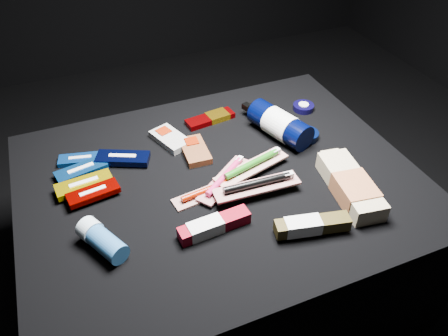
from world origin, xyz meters
name	(u,v)px	position (x,y,z in m)	size (l,w,h in m)	color
ground	(221,274)	(0.00, 0.00, 0.00)	(3.00, 3.00, 0.00)	black
cloth_table	(220,231)	(0.00, 0.00, 0.20)	(0.98, 0.78, 0.40)	black
luna_bar_0	(80,159)	(-0.31, 0.20, 0.41)	(0.12, 0.07, 0.01)	#104FB2
luna_bar_1	(81,170)	(-0.32, 0.15, 0.41)	(0.14, 0.07, 0.02)	#0F488F
luna_bar_2	(123,158)	(-0.21, 0.16, 0.41)	(0.15, 0.10, 0.02)	black
luna_bar_3	(84,184)	(-0.32, 0.09, 0.42)	(0.14, 0.06, 0.02)	#E1C204
luna_bar_4	(93,193)	(-0.31, 0.05, 0.42)	(0.13, 0.06, 0.02)	#8A0300
clif_bar_0	(194,150)	(-0.02, 0.12, 0.41)	(0.07, 0.12, 0.02)	brown
clif_bar_1	(169,138)	(-0.07, 0.20, 0.41)	(0.10, 0.13, 0.02)	#9E9D98
power_bar	(213,118)	(0.08, 0.25, 0.41)	(0.15, 0.06, 0.02)	#6B0204
lotion_bottle	(279,124)	(0.22, 0.11, 0.44)	(0.13, 0.25, 0.08)	black
cream_tin_upper	(303,107)	(0.36, 0.20, 0.41)	(0.06, 0.06, 0.02)	black
cream_tin_lower	(306,135)	(0.29, 0.07, 0.41)	(0.07, 0.07, 0.02)	black
bodywash_bottle	(351,186)	(0.27, -0.17, 0.42)	(0.11, 0.24, 0.05)	#C1AF89
deodorant_stick	(102,240)	(-0.31, -0.11, 0.42)	(0.10, 0.13, 0.05)	#285E94
toothbrush_pack_0	(210,190)	(-0.04, -0.04, 0.41)	(0.19, 0.07, 0.02)	#B5ADAA
toothbrush_pack_1	(225,178)	(0.01, -0.02, 0.41)	(0.18, 0.15, 0.02)	#B5ACA8
toothbrush_pack_2	(253,165)	(0.08, -0.01, 0.42)	(0.22, 0.10, 0.02)	silver
toothbrush_pack_3	(258,185)	(0.06, -0.09, 0.43)	(0.21, 0.06, 0.02)	beige
toothpaste_carton_red	(211,226)	(-0.08, -0.16, 0.42)	(0.17, 0.05, 0.03)	maroon
toothpaste_carton_green	(309,225)	(0.11, -0.24, 0.42)	(0.17, 0.07, 0.03)	#362C0D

